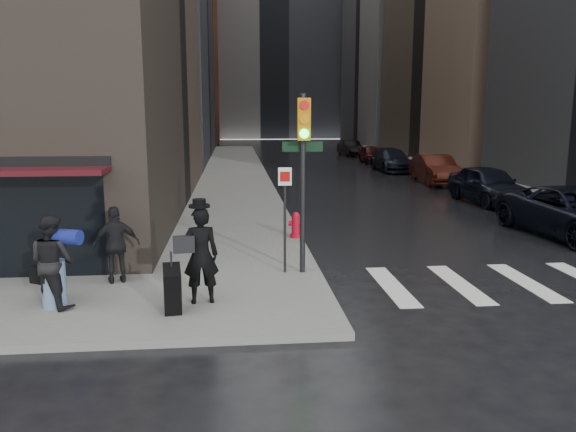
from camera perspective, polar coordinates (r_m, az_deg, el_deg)
name	(u,v)px	position (r m, az deg, el deg)	size (l,w,h in m)	color
ground	(238,306)	(11.67, -5.09, -9.07)	(140.00, 140.00, 0.00)	black
sidewalk_left	(235,170)	(38.19, -5.44, 4.72)	(4.00, 50.00, 0.15)	slate
sidewalk_right	(429,168)	(40.52, 14.09, 4.79)	(3.00, 50.00, 0.15)	slate
crosswalk	(558,281)	(14.70, 25.74, -5.94)	(8.50, 3.00, 0.01)	silver
bldg_left_far	(125,36)	(74.70, -16.18, 17.12)	(22.00, 20.00, 26.00)	brown
bldg_right_far	(446,40)	(74.25, 15.76, 16.79)	(22.00, 20.00, 25.00)	slate
bldg_distant	(272,31)	(90.02, -1.69, 18.24)	(40.00, 12.00, 32.00)	slate
man_overcoat	(195,261)	(11.15, -9.44, -4.49)	(1.11, 1.20, 2.14)	black
man_jeans	(52,261)	(11.78, -22.83, -4.24)	(1.23, 1.16, 1.84)	black
man_greycoat	(116,245)	(13.00, -17.04, -2.81)	(1.09, 0.69, 1.72)	black
traffic_light	(302,159)	(12.87, 1.39, 5.76)	(1.04, 0.47, 4.17)	black
fire_hydrant	(296,226)	(17.01, 0.80, -1.03)	(0.46, 0.35, 0.79)	#B20B1F
parked_car_0	(576,213)	(19.81, 27.25, 0.28)	(2.60, 5.65, 1.57)	black
parked_car_1	(488,185)	(25.76, 19.64, 3.03)	(1.93, 4.80, 1.63)	black
parked_car_2	(435,169)	(32.00, 14.75, 4.60)	(1.68, 4.82, 1.59)	#3B130B
parked_car_3	(392,160)	(38.23, 10.51, 5.60)	(2.07, 5.09, 1.48)	black
parked_car_4	(371,154)	(44.81, 8.47, 6.27)	(1.58, 3.93, 1.34)	#430D0F
parked_car_5	(350,148)	(51.31, 6.36, 6.87)	(1.47, 4.21, 1.39)	black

